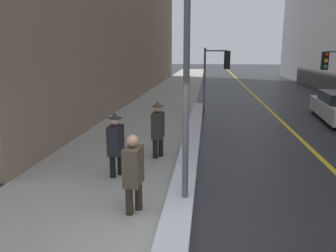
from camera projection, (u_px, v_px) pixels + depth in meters
The scene contains 10 objects.
ground_plane at pixel (163, 244), 5.30m from camera, with size 160.00×160.00×0.00m, color #232326.
sidewalk_slab at pixel (164, 102), 20.05m from camera, with size 4.00×80.00×0.01m.
road_centre_stripe at pixel (264, 104), 19.36m from camera, with size 0.16×80.00×0.00m.
snow_bank_curb at pixel (192, 139), 11.24m from camera, with size 0.54×14.81×0.22m.
lamp_post at pixel (187, 63), 5.95m from camera, with size 0.28×0.28×4.73m.
traffic_light_near at pixel (219, 66), 16.40m from camera, with size 1.31×0.32×3.24m.
traffic_light_far at pixel (332, 67), 16.33m from camera, with size 1.31×0.37×3.20m.
pedestrian_trailing at pixel (133, 170), 6.16m from camera, with size 0.32×0.52×1.55m.
pedestrian_in_fedora at pixel (116, 142), 8.00m from camera, with size 0.35×0.51×1.62m.
pedestrian_in_glasses at pixel (158, 127), 9.45m from camera, with size 0.36×0.53×1.67m.
Camera 1 is at (0.65, -4.70, 3.04)m, focal length 35.00 mm.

